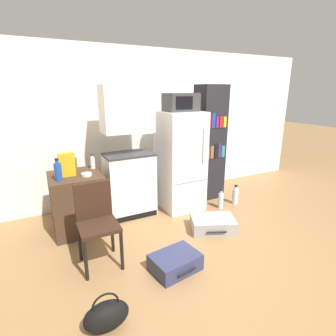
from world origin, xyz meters
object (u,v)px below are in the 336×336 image
at_px(microwave, 181,102).
at_px(bottle_olive_oil, 74,164).
at_px(suitcase_small_flat, 175,262).
at_px(bottle_milk_white, 93,162).
at_px(water_bottle_front, 235,196).
at_px(kitchen_hutch, 129,158).
at_px(bookshelf, 209,143).
at_px(chair, 96,217).
at_px(handbag, 107,316).
at_px(water_bottle_middle, 221,200).
at_px(cereal_box, 67,165).
at_px(suitcase_large_flat, 213,224).
at_px(bottle_blue_soda, 58,171).
at_px(side_table, 78,202).
at_px(refrigerator, 180,161).
at_px(bottle_wine_dark, 64,165).
at_px(bowl, 86,174).

height_order(microwave, bottle_olive_oil, microwave).
height_order(microwave, suitcase_small_flat, microwave).
relative_size(bottle_milk_white, water_bottle_front, 0.61).
bearing_deg(suitcase_small_flat, kitchen_hutch, 80.56).
xyz_separation_m(microwave, bookshelf, (0.65, 0.14, -0.69)).
distance_m(chair, handbag, 1.01).
distance_m(bottle_olive_oil, water_bottle_front, 2.57).
bearing_deg(handbag, water_bottle_middle, 31.93).
relative_size(bottle_olive_oil, cereal_box, 0.81).
relative_size(kitchen_hutch, bookshelf, 0.99).
height_order(kitchen_hutch, suitcase_small_flat, kitchen_hutch).
bearing_deg(suitcase_large_flat, bottle_blue_soda, -178.26).
bearing_deg(side_table, suitcase_small_flat, -61.31).
distance_m(chair, water_bottle_middle, 2.13).
distance_m(kitchen_hutch, water_bottle_middle, 1.60).
bearing_deg(refrigerator, chair, -150.74).
bearing_deg(microwave, chair, -150.78).
bearing_deg(bottle_wine_dark, water_bottle_front, -10.27).
relative_size(bottle_wine_dark, water_bottle_middle, 0.80).
bearing_deg(chair, bowl, 85.97).
distance_m(side_table, chair, 0.85).
relative_size(refrigerator, cereal_box, 5.06).
relative_size(cereal_box, handbag, 0.83).
relative_size(microwave, water_bottle_front, 1.41).
height_order(bottle_wine_dark, water_bottle_middle, bottle_wine_dark).
xyz_separation_m(bottle_wine_dark, water_bottle_middle, (2.22, -0.49, -0.75)).
bearing_deg(suitcase_small_flat, refrigerator, 50.56).
height_order(bowl, handbag, bowl).
height_order(refrigerator, chair, refrigerator).
xyz_separation_m(kitchen_hutch, cereal_box, (-0.86, -0.14, 0.05)).
height_order(kitchen_hutch, suitcase_large_flat, kitchen_hutch).
xyz_separation_m(bowl, chair, (-0.05, -0.71, -0.26)).
height_order(bottle_olive_oil, cereal_box, cereal_box).
relative_size(side_table, suitcase_small_flat, 1.44).
bearing_deg(cereal_box, water_bottle_middle, -8.87).
relative_size(bottle_wine_dark, bottle_milk_white, 1.30).
bearing_deg(side_table, water_bottle_middle, -10.01).
bearing_deg(water_bottle_front, kitchen_hutch, 164.63).
bearing_deg(water_bottle_front, suitcase_large_flat, -148.14).
bearing_deg(refrigerator, water_bottle_middle, -35.21).
distance_m(kitchen_hutch, bookshelf, 1.45).
height_order(cereal_box, chair, cereal_box).
relative_size(bottle_blue_soda, water_bottle_middle, 0.84).
bearing_deg(bottle_wine_dark, bottle_milk_white, 9.57).
bearing_deg(microwave, bottle_blue_soda, -174.98).
bearing_deg(water_bottle_front, suitcase_small_flat, -149.08).
xyz_separation_m(cereal_box, water_bottle_middle, (2.20, -0.34, -0.79)).
bearing_deg(suitcase_large_flat, water_bottle_middle, 67.31).
relative_size(suitcase_small_flat, water_bottle_middle, 1.64).
bearing_deg(suitcase_large_flat, kitchen_hutch, 153.48).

